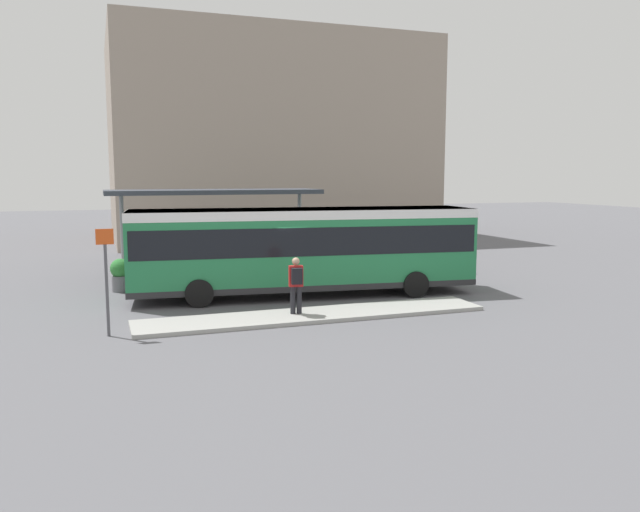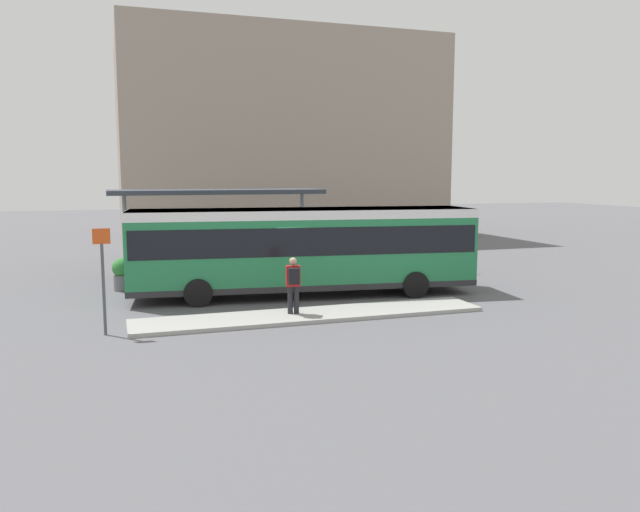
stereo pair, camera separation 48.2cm
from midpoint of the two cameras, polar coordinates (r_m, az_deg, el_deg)
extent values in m
plane|color=#5B5B60|center=(21.79, -0.83, -3.60)|extent=(120.00, 120.00, 0.00)
cube|color=#9E9E99|center=(18.45, 0.00, -5.42)|extent=(10.44, 1.80, 0.12)
cube|color=#237A47|center=(21.53, -0.84, 0.80)|extent=(11.95, 3.87, 2.66)
cube|color=white|center=(21.43, -0.85, 3.93)|extent=(11.97, 3.90, 0.30)
cube|color=black|center=(21.50, -0.84, 1.64)|extent=(11.72, 3.88, 0.93)
cube|color=black|center=(23.31, 13.42, 1.89)|extent=(0.35, 2.32, 1.02)
cube|color=#28282B|center=(21.71, -0.83, -2.43)|extent=(11.96, 3.88, 0.20)
cylinder|color=black|center=(23.80, 7.24, -1.62)|extent=(0.93, 0.38, 0.90)
cylinder|color=black|center=(21.55, 9.34, -2.60)|extent=(0.93, 0.38, 0.90)
cylinder|color=black|center=(22.53, -10.55, -2.19)|extent=(0.93, 0.38, 0.90)
cylinder|color=black|center=(20.14, -10.40, -3.32)|extent=(0.93, 0.38, 0.90)
cylinder|color=#232328|center=(18.29, -1.99, -4.05)|extent=(0.15, 0.15, 0.81)
cylinder|color=#232328|center=(18.32, -1.42, -4.03)|extent=(0.15, 0.15, 0.81)
cube|color=#B21E1E|center=(18.18, -1.71, -1.84)|extent=(0.44, 0.28, 0.61)
cube|color=black|center=(17.97, -1.63, -1.85)|extent=(0.33, 0.25, 0.46)
sphere|color=tan|center=(18.11, -1.72, -0.47)|extent=(0.22, 0.22, 0.22)
torus|color=black|center=(28.03, 12.68, -0.60)|extent=(0.17, 0.70, 0.70)
torus|color=black|center=(27.33, 13.99, -0.84)|extent=(0.17, 0.70, 0.70)
cylinder|color=black|center=(27.65, 13.34, -0.25)|extent=(0.16, 0.74, 0.04)
cylinder|color=black|center=(27.53, 13.57, -0.41)|extent=(0.04, 0.04, 0.34)
cube|color=black|center=(27.51, 13.58, -0.05)|extent=(0.10, 0.19, 0.04)
cylinder|color=black|center=(27.92, 12.83, 0.01)|extent=(0.48, 0.11, 0.03)
torus|color=black|center=(27.98, 12.79, -0.61)|extent=(0.10, 0.71, 0.71)
torus|color=black|center=(28.83, 11.93, -0.35)|extent=(0.10, 0.71, 0.71)
cylinder|color=#287F3D|center=(28.37, 12.36, -0.01)|extent=(0.09, 0.75, 0.04)
cylinder|color=#287F3D|center=(28.53, 12.21, -0.09)|extent=(0.04, 0.04, 0.35)
cube|color=black|center=(28.51, 12.22, 0.26)|extent=(0.08, 0.18, 0.04)
cylinder|color=#287F3D|center=(28.02, 12.72, 0.06)|extent=(0.48, 0.07, 0.03)
torus|color=black|center=(28.67, 11.85, -0.35)|extent=(0.08, 0.75, 0.75)
torus|color=black|center=(29.52, 10.79, -0.11)|extent=(0.08, 0.75, 0.75)
cylinder|color=#2847AD|center=(29.06, 11.32, 0.25)|extent=(0.07, 0.80, 0.04)
cylinder|color=#2847AD|center=(29.23, 11.13, 0.17)|extent=(0.04, 0.04, 0.37)
cube|color=black|center=(29.20, 11.14, 0.53)|extent=(0.08, 0.18, 0.04)
cylinder|color=#2847AD|center=(28.71, 11.76, 0.33)|extent=(0.48, 0.05, 0.03)
cube|color=#383D47|center=(25.85, -8.88, 5.83)|extent=(8.54, 2.61, 0.18)
cylinder|color=gray|center=(25.61, -16.84, 1.57)|extent=(0.16, 0.16, 3.40)
cylinder|color=gray|center=(26.79, -1.12, 2.13)|extent=(0.16, 0.16, 3.40)
cylinder|color=slate|center=(23.63, -17.04, -2.36)|extent=(0.62, 0.62, 0.57)
sphere|color=#337F38|center=(23.55, -17.09, -1.04)|extent=(0.71, 0.71, 0.71)
cylinder|color=slate|center=(24.37, -0.70, -1.85)|extent=(0.77, 0.77, 0.48)
sphere|color=#235B28|center=(24.29, -0.71, -0.52)|extent=(0.88, 0.88, 0.88)
cylinder|color=#4C4C51|center=(17.06, -18.41, -2.96)|extent=(0.08, 0.08, 2.40)
cube|color=#D84C19|center=(16.87, -18.60, 1.73)|extent=(0.44, 0.03, 0.40)
cube|color=gray|center=(42.89, -4.00, 10.41)|extent=(19.97, 12.89, 12.86)
camera|label=1|loc=(0.24, -89.37, 0.08)|focal=35.00mm
camera|label=2|loc=(0.24, 90.63, -0.08)|focal=35.00mm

